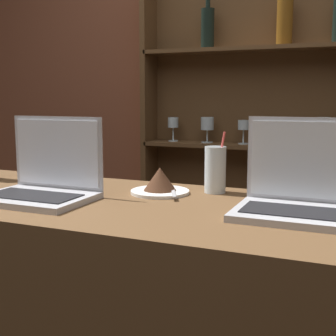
{
  "coord_description": "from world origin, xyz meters",
  "views": [
    {
      "loc": [
        0.61,
        -0.86,
        1.34
      ],
      "look_at": [
        0.1,
        0.35,
        1.14
      ],
      "focal_mm": 50.0,
      "sensor_mm": 36.0,
      "label": 1
    }
  ],
  "objects": [
    {
      "name": "laptop_far",
      "position": [
        0.46,
        0.36,
        1.09
      ],
      "size": [
        0.31,
        0.24,
        0.25
      ],
      "color": "#ADADB2",
      "rests_on": "bar_counter"
    },
    {
      "name": "back_shelf",
      "position": [
        0.04,
        1.57,
        1.05
      ],
      "size": [
        1.11,
        0.18,
        1.97
      ],
      "color": "brown",
      "rests_on": "ground_plane"
    },
    {
      "name": "laptop_near",
      "position": [
        -0.26,
        0.25,
        1.09
      ],
      "size": [
        0.32,
        0.23,
        0.24
      ],
      "color": "#ADADB2",
      "rests_on": "bar_counter"
    },
    {
      "name": "cake_plate",
      "position": [
        0.03,
        0.46,
        1.07
      ],
      "size": [
        0.18,
        0.19,
        0.08
      ],
      "color": "white",
      "rests_on": "bar_counter"
    },
    {
      "name": "water_glass",
      "position": [
        0.18,
        0.54,
        1.11
      ],
      "size": [
        0.07,
        0.07,
        0.19
      ],
      "color": "silver",
      "rests_on": "bar_counter"
    },
    {
      "name": "back_wall",
      "position": [
        0.0,
        1.65,
        1.35
      ],
      "size": [
        7.0,
        0.06,
        2.7
      ],
      "color": "brown",
      "rests_on": "ground_plane"
    }
  ]
}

